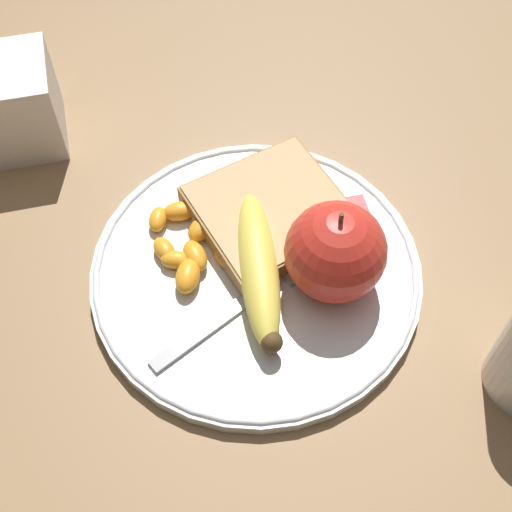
# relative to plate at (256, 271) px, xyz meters

# --- Properties ---
(ground_plane) EXTENTS (3.00, 3.00, 0.00)m
(ground_plane) POSITION_rel_plate_xyz_m (0.00, 0.00, -0.01)
(ground_plane) COLOR olive
(plate) EXTENTS (0.28, 0.28, 0.01)m
(plate) POSITION_rel_plate_xyz_m (0.00, 0.00, 0.00)
(plate) COLOR silver
(plate) RESTS_ON ground_plane
(apple) EXTENTS (0.08, 0.08, 0.09)m
(apple) POSITION_rel_plate_xyz_m (0.06, -0.02, 0.05)
(apple) COLOR red
(apple) RESTS_ON plate
(banana) EXTENTS (0.05, 0.16, 0.03)m
(banana) POSITION_rel_plate_xyz_m (0.00, -0.01, 0.02)
(banana) COLOR #E0CC4C
(banana) RESTS_ON plate
(bread_slice) EXTENTS (0.15, 0.15, 0.02)m
(bread_slice) POSITION_rel_plate_xyz_m (0.02, 0.05, 0.02)
(bread_slice) COLOR olive
(bread_slice) RESTS_ON plate
(fork) EXTENTS (0.18, 0.10, 0.00)m
(fork) POSITION_rel_plate_xyz_m (0.00, -0.02, 0.01)
(fork) COLOR #B2B2B7
(fork) RESTS_ON plate
(jam_packet) EXTENTS (0.05, 0.04, 0.02)m
(jam_packet) POSITION_rel_plate_xyz_m (0.08, 0.02, 0.01)
(jam_packet) COLOR silver
(jam_packet) RESTS_ON plate
(orange_segment_0) EXTENTS (0.02, 0.03, 0.02)m
(orange_segment_0) POSITION_rel_plate_xyz_m (-0.05, 0.02, 0.01)
(orange_segment_0) COLOR orange
(orange_segment_0) RESTS_ON plate
(orange_segment_1) EXTENTS (0.03, 0.02, 0.01)m
(orange_segment_1) POSITION_rel_plate_xyz_m (-0.06, 0.02, 0.01)
(orange_segment_1) COLOR orange
(orange_segment_1) RESTS_ON plate
(orange_segment_2) EXTENTS (0.02, 0.03, 0.01)m
(orange_segment_2) POSITION_rel_plate_xyz_m (-0.07, 0.03, 0.01)
(orange_segment_2) COLOR orange
(orange_segment_2) RESTS_ON plate
(orange_segment_3) EXTENTS (0.02, 0.03, 0.01)m
(orange_segment_3) POSITION_rel_plate_xyz_m (-0.02, 0.01, 0.01)
(orange_segment_3) COLOR orange
(orange_segment_3) RESTS_ON plate
(orange_segment_4) EXTENTS (0.03, 0.02, 0.02)m
(orange_segment_4) POSITION_rel_plate_xyz_m (-0.05, 0.07, 0.01)
(orange_segment_4) COLOR orange
(orange_segment_4) RESTS_ON plate
(orange_segment_5) EXTENTS (0.03, 0.04, 0.02)m
(orange_segment_5) POSITION_rel_plate_xyz_m (-0.06, 0.00, 0.01)
(orange_segment_5) COLOR orange
(orange_segment_5) RESTS_ON plate
(orange_segment_6) EXTENTS (0.04, 0.04, 0.02)m
(orange_segment_6) POSITION_rel_plate_xyz_m (-0.04, 0.05, 0.01)
(orange_segment_6) COLOR orange
(orange_segment_6) RESTS_ON plate
(orange_segment_7) EXTENTS (0.02, 0.03, 0.01)m
(orange_segment_7) POSITION_rel_plate_xyz_m (-0.07, 0.07, 0.01)
(orange_segment_7) COLOR orange
(orange_segment_7) RESTS_ON plate
(condiment_caddy) EXTENTS (0.08, 0.08, 0.09)m
(condiment_caddy) POSITION_rel_plate_xyz_m (-0.19, 0.21, 0.04)
(condiment_caddy) COLOR silver
(condiment_caddy) RESTS_ON ground_plane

